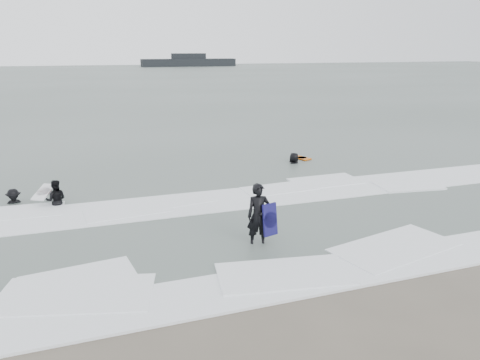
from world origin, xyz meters
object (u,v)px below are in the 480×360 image
object	(u,v)px
surfer_breaker	(14,205)
vessel_horizon	(189,62)
surfer_centre	(258,245)
surfer_wading	(57,206)
surfer_right_far	(294,164)
surfer_right_near	(295,162)

from	to	relation	value
surfer_breaker	vessel_horizon	size ratio (longest dim) A/B	0.05
surfer_centre	surfer_breaker	xyz separation A→B (m)	(-7.32, 6.43, 0.00)
surfer_wading	surfer_breaker	size ratio (longest dim) A/B	1.06
surfer_centre	surfer_right_far	xyz separation A→B (m)	(5.32, 8.89, 0.00)
surfer_centre	surfer_right_near	distance (m)	10.89
surfer_right_far	vessel_horizon	xyz separation A→B (m)	(23.79, 129.63, 1.50)
surfer_wading	surfer_breaker	world-z (taller)	surfer_wading
vessel_horizon	surfer_wading	bearing A→B (deg)	-104.74
surfer_centre	surfer_wading	bearing A→B (deg)	142.47
surfer_centre	surfer_breaker	size ratio (longest dim) A/B	1.31
surfer_breaker	surfer_right_near	xyz separation A→B (m)	(12.90, 2.91, 0.00)
surfer_centre	surfer_wading	xyz separation A→B (m)	(-5.81, 5.76, 0.00)
surfer_centre	surfer_right_near	bearing A→B (deg)	66.32
surfer_breaker	surfer_right_near	distance (m)	13.23
surfer_breaker	vessel_horizon	distance (m)	137.03
surfer_right_near	surfer_right_far	distance (m)	0.52
surfer_breaker	surfer_right_near	size ratio (longest dim) A/B	0.98
surfer_wading	surfer_right_far	xyz separation A→B (m)	(11.14, 3.14, 0.00)
surfer_right_near	vessel_horizon	xyz separation A→B (m)	(23.53, 129.18, 1.50)
surfer_centre	surfer_breaker	world-z (taller)	surfer_centre
surfer_right_far	surfer_right_near	bearing A→B (deg)	-158.00
surfer_centre	surfer_right_near	size ratio (longest dim) A/B	1.29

